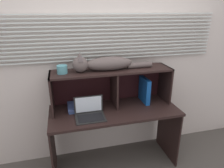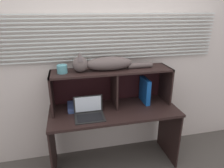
{
  "view_description": "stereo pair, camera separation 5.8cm",
  "coord_description": "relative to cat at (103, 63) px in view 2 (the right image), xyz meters",
  "views": [
    {
      "loc": [
        -0.54,
        -1.8,
        1.88
      ],
      "look_at": [
        0.0,
        0.33,
        1.05
      ],
      "focal_mm": 31.99,
      "sensor_mm": 36.0,
      "label": 1
    },
    {
      "loc": [
        -0.49,
        -1.81,
        1.88
      ],
      "look_at": [
        0.0,
        0.33,
        1.05
      ],
      "focal_mm": 31.99,
      "sensor_mm": 36.0,
      "label": 2
    }
  ],
  "objects": [
    {
      "name": "cat",
      "position": [
        0.0,
        0.0,
        0.0
      ],
      "size": [
        0.93,
        0.18,
        0.21
      ],
      "color": "#584B49",
      "rests_on": "hutch_shelf_unit"
    },
    {
      "name": "book_stack",
      "position": [
        -0.34,
        0.0,
        -0.5
      ],
      "size": [
        0.18,
        0.25,
        0.05
      ],
      "color": "#2F4881",
      "rests_on": "desk"
    },
    {
      "name": "desk",
      "position": [
        0.1,
        -0.12,
        -0.68
      ],
      "size": [
        1.49,
        0.6,
        0.77
      ],
      "color": "black",
      "rests_on": "ground"
    },
    {
      "name": "small_basket",
      "position": [
        -0.45,
        0.0,
        -0.04
      ],
      "size": [
        0.11,
        0.11,
        0.09
      ],
      "primitive_type": "cylinder",
      "color": "teal",
      "rests_on": "hutch_shelf_unit"
    },
    {
      "name": "laptop",
      "position": [
        -0.2,
        -0.21,
        -0.49
      ],
      "size": [
        0.32,
        0.24,
        0.21
      ],
      "color": "black",
      "rests_on": "desk"
    },
    {
      "name": "back_panel_with_blinds",
      "position": [
        0.1,
        0.22,
        -0.05
      ],
      "size": [
        4.4,
        0.08,
        2.5
      ],
      "color": "beige",
      "rests_on": "ground"
    },
    {
      "name": "hutch_shelf_unit",
      "position": [
        0.11,
        0.03,
        -0.21
      ],
      "size": [
        1.4,
        0.34,
        0.45
      ],
      "color": "black",
      "rests_on": "desk"
    },
    {
      "name": "binder_upright",
      "position": [
        0.52,
        0.0,
        -0.38
      ],
      "size": [
        0.05,
        0.26,
        0.31
      ],
      "primitive_type": "cube",
      "color": "#124A9B",
      "rests_on": "desk"
    }
  ]
}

